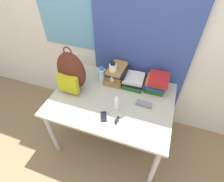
{
  "coord_description": "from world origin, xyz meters",
  "views": [
    {
      "loc": [
        0.4,
        -0.71,
        1.97
      ],
      "look_at": [
        0.0,
        0.44,
        0.8
      ],
      "focal_mm": 28.0,
      "sensor_mm": 36.0,
      "label": 1
    }
  ],
  "objects_px": {
    "book_stack_right": "(157,83)",
    "wristwatch": "(117,120)",
    "backpack": "(71,73)",
    "sports_bottle": "(113,74)",
    "sunglasses_case": "(144,104)",
    "book_stack_center": "(134,81)",
    "water_bottle": "(102,75)",
    "cell_phone": "(104,117)",
    "sunscreen_bottle": "(116,104)",
    "book_stack_left": "(116,74)"
  },
  "relations": [
    {
      "from": "book_stack_right",
      "to": "wristwatch",
      "type": "relative_size",
      "value": 2.76
    },
    {
      "from": "backpack",
      "to": "sports_bottle",
      "type": "distance_m",
      "value": 0.42
    },
    {
      "from": "sunglasses_case",
      "to": "sports_bottle",
      "type": "bearing_deg",
      "value": 152.09
    },
    {
      "from": "backpack",
      "to": "book_stack_center",
      "type": "xyz_separation_m",
      "value": [
        0.58,
        0.27,
        -0.16
      ]
    },
    {
      "from": "sunglasses_case",
      "to": "wristwatch",
      "type": "bearing_deg",
      "value": -126.01
    },
    {
      "from": "sunglasses_case",
      "to": "book_stack_center",
      "type": "bearing_deg",
      "value": 122.14
    },
    {
      "from": "book_stack_center",
      "to": "water_bottle",
      "type": "height_order",
      "value": "water_bottle"
    },
    {
      "from": "backpack",
      "to": "book_stack_center",
      "type": "bearing_deg",
      "value": 25.24
    },
    {
      "from": "sunglasses_case",
      "to": "cell_phone",
      "type": "bearing_deg",
      "value": -140.36
    },
    {
      "from": "sports_bottle",
      "to": "book_stack_center",
      "type": "bearing_deg",
      "value": 16.96
    },
    {
      "from": "book_stack_center",
      "to": "book_stack_right",
      "type": "height_order",
      "value": "book_stack_right"
    },
    {
      "from": "book_stack_right",
      "to": "sunscreen_bottle",
      "type": "height_order",
      "value": "sunscreen_bottle"
    },
    {
      "from": "book_stack_left",
      "to": "book_stack_right",
      "type": "distance_m",
      "value": 0.44
    },
    {
      "from": "wristwatch",
      "to": "water_bottle",
      "type": "bearing_deg",
      "value": 125.34
    },
    {
      "from": "book_stack_left",
      "to": "sunglasses_case",
      "type": "bearing_deg",
      "value": -36.97
    },
    {
      "from": "sports_bottle",
      "to": "sunscreen_bottle",
      "type": "height_order",
      "value": "sports_bottle"
    },
    {
      "from": "book_stack_right",
      "to": "water_bottle",
      "type": "distance_m",
      "value": 0.58
    },
    {
      "from": "book_stack_right",
      "to": "cell_phone",
      "type": "xyz_separation_m",
      "value": [
        -0.38,
        -0.54,
        -0.07
      ]
    },
    {
      "from": "sports_bottle",
      "to": "wristwatch",
      "type": "distance_m",
      "value": 0.52
    },
    {
      "from": "sunscreen_bottle",
      "to": "sunglasses_case",
      "type": "xyz_separation_m",
      "value": [
        0.24,
        0.14,
        -0.06
      ]
    },
    {
      "from": "book_stack_center",
      "to": "cell_phone",
      "type": "xyz_separation_m",
      "value": [
        -0.14,
        -0.53,
        -0.04
      ]
    },
    {
      "from": "book_stack_right",
      "to": "sports_bottle",
      "type": "height_order",
      "value": "sports_bottle"
    },
    {
      "from": "water_bottle",
      "to": "sunglasses_case",
      "type": "distance_m",
      "value": 0.55
    },
    {
      "from": "cell_phone",
      "to": "book_stack_right",
      "type": "bearing_deg",
      "value": 54.57
    },
    {
      "from": "water_bottle",
      "to": "cell_phone",
      "type": "distance_m",
      "value": 0.5
    },
    {
      "from": "book_stack_center",
      "to": "sunscreen_bottle",
      "type": "height_order",
      "value": "sunscreen_bottle"
    },
    {
      "from": "book_stack_center",
      "to": "backpack",
      "type": "bearing_deg",
      "value": -154.76
    },
    {
      "from": "sunscreen_bottle",
      "to": "backpack",
      "type": "bearing_deg",
      "value": 165.39
    },
    {
      "from": "sunscreen_bottle",
      "to": "book_stack_left",
      "type": "bearing_deg",
      "value": 107.96
    },
    {
      "from": "backpack",
      "to": "wristwatch",
      "type": "distance_m",
      "value": 0.65
    },
    {
      "from": "backpack",
      "to": "book_stack_center",
      "type": "relative_size",
      "value": 1.91
    },
    {
      "from": "wristwatch",
      "to": "sunscreen_bottle",
      "type": "bearing_deg",
      "value": 111.33
    },
    {
      "from": "book_stack_center",
      "to": "water_bottle",
      "type": "xyz_separation_m",
      "value": [
        -0.34,
        -0.07,
        0.04
      ]
    },
    {
      "from": "cell_phone",
      "to": "sunglasses_case",
      "type": "distance_m",
      "value": 0.41
    },
    {
      "from": "book_stack_center",
      "to": "cell_phone",
      "type": "relative_size",
      "value": 2.13
    },
    {
      "from": "wristwatch",
      "to": "sports_bottle",
      "type": "bearing_deg",
      "value": 113.31
    },
    {
      "from": "book_stack_center",
      "to": "water_bottle",
      "type": "relative_size",
      "value": 1.36
    },
    {
      "from": "book_stack_left",
      "to": "book_stack_right",
      "type": "height_order",
      "value": "book_stack_left"
    },
    {
      "from": "book_stack_right",
      "to": "sunglasses_case",
      "type": "distance_m",
      "value": 0.29
    },
    {
      "from": "backpack",
      "to": "sunscreen_bottle",
      "type": "relative_size",
      "value": 2.95
    },
    {
      "from": "backpack",
      "to": "book_stack_right",
      "type": "height_order",
      "value": "backpack"
    },
    {
      "from": "book_stack_center",
      "to": "book_stack_left",
      "type": "bearing_deg",
      "value": 177.99
    },
    {
      "from": "sports_bottle",
      "to": "sunscreen_bottle",
      "type": "xyz_separation_m",
      "value": [
        0.15,
        -0.34,
        -0.05
      ]
    },
    {
      "from": "sports_bottle",
      "to": "backpack",
      "type": "bearing_deg",
      "value": -150.28
    },
    {
      "from": "book_stack_left",
      "to": "book_stack_center",
      "type": "height_order",
      "value": "book_stack_left"
    },
    {
      "from": "backpack",
      "to": "water_bottle",
      "type": "xyz_separation_m",
      "value": [
        0.24,
        0.2,
        -0.12
      ]
    },
    {
      "from": "backpack",
      "to": "sunscreen_bottle",
      "type": "height_order",
      "value": "backpack"
    },
    {
      "from": "book_stack_center",
      "to": "book_stack_right",
      "type": "bearing_deg",
      "value": 1.59
    },
    {
      "from": "cell_phone",
      "to": "sports_bottle",
      "type": "bearing_deg",
      "value": 99.08
    },
    {
      "from": "wristwatch",
      "to": "book_stack_left",
      "type": "bearing_deg",
      "value": 108.73
    }
  ]
}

